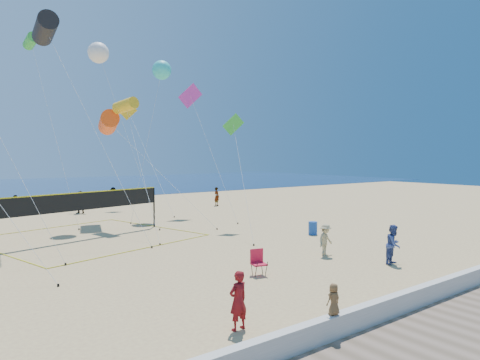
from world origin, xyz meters
TOP-DOWN VIEW (x-y plane):
  - ground at (0.00, 0.00)m, footprint 120.00×120.00m
  - ocean at (0.00, 62.00)m, footprint 140.00×50.00m
  - seawall at (0.00, -3.00)m, footprint 32.00×0.30m
  - boardwalk at (0.00, -5.00)m, footprint 32.00×3.60m
  - woman at (-3.40, -1.13)m, footprint 0.62×0.44m
  - toddler at (-1.75, -2.99)m, footprint 0.42×0.29m
  - bystander_a at (6.14, 0.52)m, footprint 0.94×0.80m
  - bystander_b at (4.97, 3.33)m, footprint 1.05×0.74m
  - far_person_1 at (0.18, 25.37)m, footprint 1.53×1.63m
  - far_person_2 at (12.17, 23.38)m, footprint 0.44×0.65m
  - far_person_3 at (-4.08, 28.10)m, footprint 0.82×0.68m
  - far_person_4 at (4.86, 30.67)m, footprint 0.61×1.05m
  - camp_chair at (0.37, 2.68)m, footprint 0.65×0.76m
  - trash_barrel at (8.45, 7.45)m, footprint 0.57×0.57m
  - volleyball_net at (-2.55, 14.47)m, footprint 12.00×11.89m
  - kite_1 at (-4.38, 15.38)m, footprint 4.21×7.07m
  - kite_2 at (0.97, 17.42)m, footprint 1.86×8.41m
  - kite_4 at (6.22, 12.32)m, footprint 3.50×5.91m
  - kite_5 at (7.66, 20.15)m, footprint 2.09×7.34m
  - kite_6 at (-0.08, 19.52)m, footprint 2.77×6.19m
  - kite_7 at (5.26, 20.70)m, footprint 4.89×3.92m
  - kite_8 at (-3.57, 23.40)m, footprint 1.76×6.99m
  - kite_9 at (5.27, 26.93)m, footprint 1.59×8.96m
  - kite_10 at (0.64, 19.78)m, footprint 5.23×9.17m

SIDE VIEW (x-z plane):
  - ground at x=0.00m, z-range 0.00..0.00m
  - ocean at x=0.00m, z-range 0.00..0.03m
  - boardwalk at x=0.00m, z-range 0.00..0.03m
  - seawall at x=0.00m, z-range 0.00..0.60m
  - trash_barrel at x=8.45m, z-range 0.00..0.77m
  - camp_chair at x=0.37m, z-range 0.01..1.13m
  - bystander_b at x=4.97m, z-range 0.00..1.49m
  - far_person_3 at x=-4.08m, z-range 0.00..1.53m
  - woman at x=-3.40m, z-range 0.00..1.60m
  - far_person_4 at x=4.86m, z-range 0.00..1.62m
  - bystander_a at x=6.14m, z-range 0.00..1.71m
  - far_person_2 at x=12.17m, z-range 0.00..1.74m
  - far_person_1 at x=0.18m, z-range 0.00..1.83m
  - toddler at x=-1.75m, z-range 0.60..1.41m
  - volleyball_net at x=-2.55m, z-range 0.51..3.15m
  - kite_4 at x=6.22m, z-range 2.57..10.04m
  - kite_10 at x=0.64m, z-range 3.10..10.95m
  - kite_2 at x=0.97m, z-range 3.74..12.30m
  - kite_9 at x=5.27m, z-range 3.40..12.94m
  - kite_5 at x=7.66m, z-range 3.89..14.50m
  - kite_7 at x=5.26m, z-range 5.32..17.46m
  - kite_1 at x=-4.38m, z-range 5.46..17.82m
  - kite_6 at x=-0.08m, z-range 5.51..17.96m
  - kite_8 at x=-3.57m, z-range 6.13..19.43m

